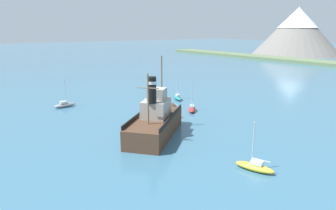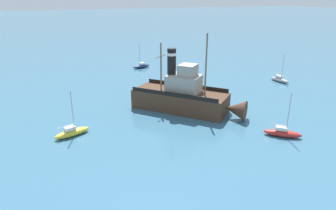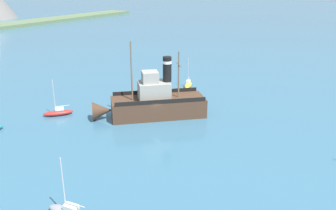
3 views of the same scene
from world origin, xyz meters
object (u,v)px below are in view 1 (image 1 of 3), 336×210
(old_tugboat, at_px, (156,121))
(sailboat_yellow, at_px, (255,167))
(sailboat_teal, at_px, (178,97))
(sailboat_red, at_px, (192,109))
(sailboat_grey, at_px, (65,105))

(old_tugboat, xyz_separation_m, sailboat_yellow, (14.16, 2.18, -1.40))
(sailboat_yellow, bearing_deg, sailboat_teal, 157.45)
(sailboat_red, xyz_separation_m, sailboat_grey, (-14.74, -16.67, 0.00))
(sailboat_teal, relative_size, sailboat_red, 1.00)
(sailboat_teal, distance_m, sailboat_yellow, 30.86)
(old_tugboat, height_order, sailboat_grey, old_tugboat)
(sailboat_red, distance_m, sailboat_grey, 22.25)
(old_tugboat, height_order, sailboat_red, old_tugboat)
(old_tugboat, distance_m, sailboat_yellow, 14.39)
(sailboat_teal, bearing_deg, sailboat_red, -20.62)
(sailboat_red, height_order, sailboat_grey, same)
(sailboat_teal, relative_size, sailboat_grey, 1.00)
(sailboat_grey, bearing_deg, old_tugboat, 15.37)
(sailboat_teal, bearing_deg, sailboat_grey, -108.29)
(old_tugboat, height_order, sailboat_yellow, old_tugboat)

